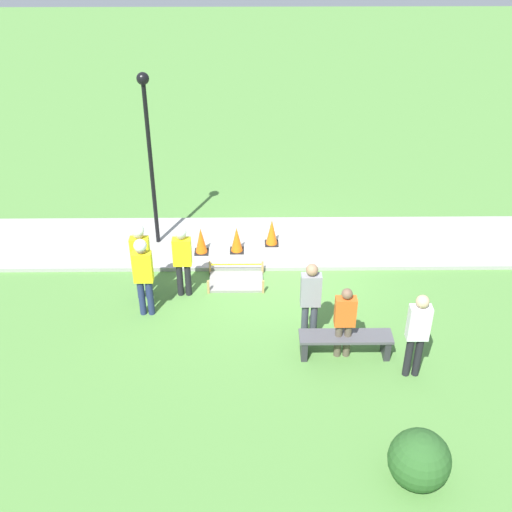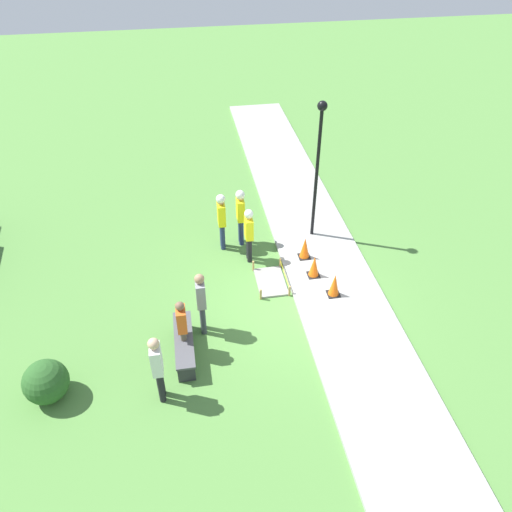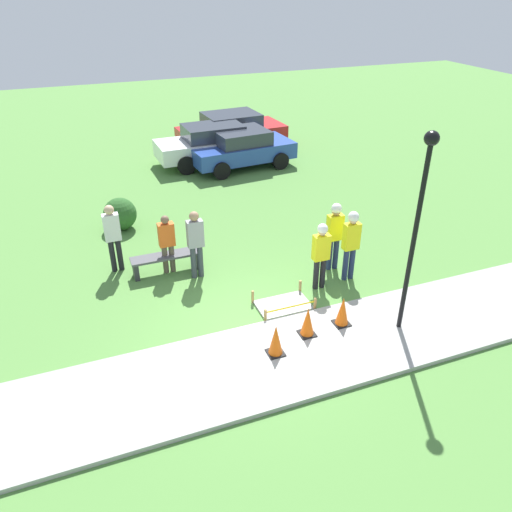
{
  "view_description": "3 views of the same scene",
  "coord_description": "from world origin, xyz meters",
  "px_view_note": "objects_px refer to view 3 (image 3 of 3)",
  "views": [
    {
      "loc": [
        0.65,
        12.66,
        8.51
      ],
      "look_at": [
        0.54,
        1.15,
        1.16
      ],
      "focal_mm": 45.0,
      "sensor_mm": 36.0,
      "label": 1
    },
    {
      "loc": [
        -9.42,
        2.67,
        9.25
      ],
      "look_at": [
        0.84,
        0.93,
        1.13
      ],
      "focal_mm": 35.0,
      "sensor_mm": 36.0,
      "label": 2
    },
    {
      "loc": [
        -3.06,
        -8.22,
        6.8
      ],
      "look_at": [
        0.68,
        1.46,
        0.91
      ],
      "focal_mm": 35.0,
      "sensor_mm": 36.0,
      "label": 3
    }
  ],
  "objects_px": {
    "traffic_cone_near_patch": "(276,340)",
    "parked_car_blue": "(241,148)",
    "worker_supervisor": "(321,251)",
    "bystander_in_gray_shirt": "(113,234)",
    "worker_assistant": "(335,230)",
    "parked_car_red": "(232,131)",
    "worker_trainee": "(351,239)",
    "lamppost_near": "(419,210)",
    "traffic_cone_far_patch": "(308,322)",
    "traffic_cone_sidewalk_edge": "(343,311)",
    "park_bench": "(167,260)",
    "bystander_in_orange_shirt": "(167,241)",
    "parked_car_white": "(214,143)",
    "bystander_in_white_shirt": "(196,240)"
  },
  "relations": [
    {
      "from": "worker_supervisor",
      "to": "lamppost_near",
      "type": "bearing_deg",
      "value": -68.37
    },
    {
      "from": "traffic_cone_near_patch",
      "to": "parked_car_blue",
      "type": "height_order",
      "value": "parked_car_blue"
    },
    {
      "from": "traffic_cone_near_patch",
      "to": "bystander_in_gray_shirt",
      "type": "relative_size",
      "value": 0.37
    },
    {
      "from": "worker_supervisor",
      "to": "bystander_in_gray_shirt",
      "type": "xyz_separation_m",
      "value": [
        -4.53,
        2.65,
        0.02
      ]
    },
    {
      "from": "bystander_in_orange_shirt",
      "to": "parked_car_white",
      "type": "bearing_deg",
      "value": 65.33
    },
    {
      "from": "bystander_in_white_shirt",
      "to": "parked_car_blue",
      "type": "bearing_deg",
      "value": 62.79
    },
    {
      "from": "traffic_cone_far_patch",
      "to": "worker_trainee",
      "type": "xyz_separation_m",
      "value": [
        2.03,
        1.78,
        0.7
      ]
    },
    {
      "from": "worker_supervisor",
      "to": "lamppost_near",
      "type": "height_order",
      "value": "lamppost_near"
    },
    {
      "from": "bystander_in_gray_shirt",
      "to": "traffic_cone_far_patch",
      "type": "bearing_deg",
      "value": -51.9
    },
    {
      "from": "traffic_cone_sidewalk_edge",
      "to": "park_bench",
      "type": "relative_size",
      "value": 0.37
    },
    {
      "from": "traffic_cone_sidewalk_edge",
      "to": "lamppost_near",
      "type": "xyz_separation_m",
      "value": [
        1.13,
        -0.53,
        2.44
      ]
    },
    {
      "from": "traffic_cone_near_patch",
      "to": "traffic_cone_sidewalk_edge",
      "type": "height_order",
      "value": "traffic_cone_near_patch"
    },
    {
      "from": "worker_assistant",
      "to": "parked_car_white",
      "type": "distance_m",
      "value": 9.26
    },
    {
      "from": "worker_trainee",
      "to": "parked_car_blue",
      "type": "xyz_separation_m",
      "value": [
        0.33,
        8.99,
        -0.36
      ]
    },
    {
      "from": "parked_car_red",
      "to": "bystander_in_white_shirt",
      "type": "bearing_deg",
      "value": -117.48
    },
    {
      "from": "traffic_cone_near_patch",
      "to": "bystander_in_gray_shirt",
      "type": "distance_m",
      "value": 5.31
    },
    {
      "from": "worker_supervisor",
      "to": "parked_car_blue",
      "type": "xyz_separation_m",
      "value": [
        1.21,
        9.11,
        -0.27
      ]
    },
    {
      "from": "worker_trainee",
      "to": "traffic_cone_near_patch",
      "type": "bearing_deg",
      "value": -143.92
    },
    {
      "from": "parked_car_red",
      "to": "parked_car_blue",
      "type": "bearing_deg",
      "value": -103.34
    },
    {
      "from": "worker_trainee",
      "to": "lamppost_near",
      "type": "xyz_separation_m",
      "value": [
        -0.03,
        -2.25,
        1.75
      ]
    },
    {
      "from": "traffic_cone_near_patch",
      "to": "lamppost_near",
      "type": "relative_size",
      "value": 0.16
    },
    {
      "from": "bystander_in_orange_shirt",
      "to": "bystander_in_white_shirt",
      "type": "distance_m",
      "value": 0.81
    },
    {
      "from": "traffic_cone_sidewalk_edge",
      "to": "worker_trainee",
      "type": "height_order",
      "value": "worker_trainee"
    },
    {
      "from": "park_bench",
      "to": "worker_trainee",
      "type": "xyz_separation_m",
      "value": [
        4.21,
        -1.97,
        0.77
      ]
    },
    {
      "from": "traffic_cone_near_patch",
      "to": "worker_supervisor",
      "type": "distance_m",
      "value": 2.9
    },
    {
      "from": "worker_trainee",
      "to": "bystander_in_gray_shirt",
      "type": "height_order",
      "value": "worker_trainee"
    },
    {
      "from": "traffic_cone_sidewalk_edge",
      "to": "parked_car_blue",
      "type": "xyz_separation_m",
      "value": [
        1.49,
        10.72,
        0.33
      ]
    },
    {
      "from": "traffic_cone_far_patch",
      "to": "parked_car_blue",
      "type": "relative_size",
      "value": 0.16
    },
    {
      "from": "traffic_cone_near_patch",
      "to": "parked_car_red",
      "type": "xyz_separation_m",
      "value": [
        3.59,
        13.35,
        0.39
      ]
    },
    {
      "from": "worker_assistant",
      "to": "parked_car_red",
      "type": "relative_size",
      "value": 0.4
    },
    {
      "from": "traffic_cone_near_patch",
      "to": "parked_car_blue",
      "type": "distance_m",
      "value": 11.56
    },
    {
      "from": "traffic_cone_far_patch",
      "to": "bystander_in_white_shirt",
      "type": "relative_size",
      "value": 0.36
    },
    {
      "from": "traffic_cone_sidewalk_edge",
      "to": "park_bench",
      "type": "bearing_deg",
      "value": 129.52
    },
    {
      "from": "worker_assistant",
      "to": "bystander_in_white_shirt",
      "type": "height_order",
      "value": "worker_assistant"
    },
    {
      "from": "worker_supervisor",
      "to": "bystander_in_gray_shirt",
      "type": "distance_m",
      "value": 5.24
    },
    {
      "from": "park_bench",
      "to": "lamppost_near",
      "type": "xyz_separation_m",
      "value": [
        4.18,
        -4.23,
        2.52
      ]
    },
    {
      "from": "traffic_cone_near_patch",
      "to": "bystander_in_white_shirt",
      "type": "relative_size",
      "value": 0.38
    },
    {
      "from": "traffic_cone_sidewalk_edge",
      "to": "park_bench",
      "type": "distance_m",
      "value": 4.8
    },
    {
      "from": "worker_supervisor",
      "to": "parked_car_white",
      "type": "height_order",
      "value": "worker_supervisor"
    },
    {
      "from": "bystander_in_white_shirt",
      "to": "bystander_in_orange_shirt",
      "type": "bearing_deg",
      "value": 141.17
    },
    {
      "from": "traffic_cone_sidewalk_edge",
      "to": "bystander_in_gray_shirt",
      "type": "bearing_deg",
      "value": 134.93
    },
    {
      "from": "parked_car_blue",
      "to": "parked_car_white",
      "type": "bearing_deg",
      "value": 130.79
    },
    {
      "from": "traffic_cone_sidewalk_edge",
      "to": "parked_car_red",
      "type": "relative_size",
      "value": 0.15
    },
    {
      "from": "parked_car_red",
      "to": "parked_car_white",
      "type": "xyz_separation_m",
      "value": [
        -1.25,
        -1.41,
        -0.01
      ]
    },
    {
      "from": "bystander_in_orange_shirt",
      "to": "lamppost_near",
      "type": "xyz_separation_m",
      "value": [
        4.13,
        -4.22,
        1.98
      ]
    },
    {
      "from": "worker_supervisor",
      "to": "worker_assistant",
      "type": "relative_size",
      "value": 0.94
    },
    {
      "from": "bystander_in_orange_shirt",
      "to": "lamppost_near",
      "type": "bearing_deg",
      "value": -45.65
    },
    {
      "from": "lamppost_near",
      "to": "traffic_cone_near_patch",
      "type": "bearing_deg",
      "value": 177.09
    },
    {
      "from": "traffic_cone_far_patch",
      "to": "park_bench",
      "type": "relative_size",
      "value": 0.36
    },
    {
      "from": "parked_car_red",
      "to": "traffic_cone_sidewalk_edge",
      "type": "bearing_deg",
      "value": -102.2
    }
  ]
}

